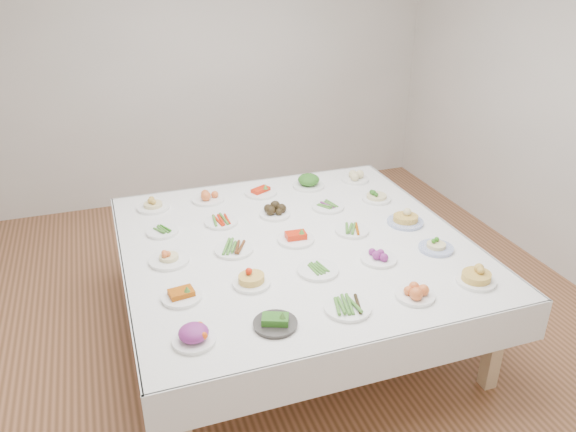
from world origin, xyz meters
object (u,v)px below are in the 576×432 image
object	(u,v)px
display_table	(295,249)
dish_0	(193,332)
dish_12	(296,235)
dish_24	(355,175)

from	to	relation	value
display_table	dish_0	distance (m)	1.24
display_table	dish_12	bearing A→B (deg)	27.45
display_table	dish_24	bearing A→B (deg)	44.88
dish_0	dish_24	distance (m)	2.48
dish_12	dish_24	xyz separation A→B (m)	(0.87, 0.87, 0.01)
dish_0	dish_24	xyz separation A→B (m)	(1.76, 1.74, -0.01)
display_table	dish_0	world-z (taller)	dish_0
dish_12	dish_24	bearing A→B (deg)	45.00
dish_0	dish_24	world-z (taller)	dish_0
dish_0	display_table	bearing A→B (deg)	44.66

